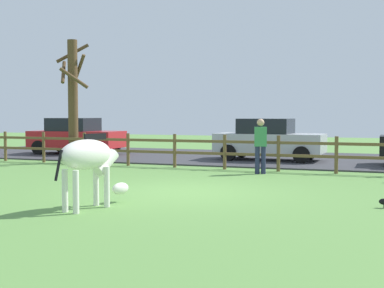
{
  "coord_description": "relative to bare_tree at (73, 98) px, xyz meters",
  "views": [
    {
      "loc": [
        4.31,
        -11.06,
        1.78
      ],
      "look_at": [
        -0.24,
        1.11,
        1.03
      ],
      "focal_mm": 48.93,
      "sensor_mm": 36.0,
      "label": 1
    }
  ],
  "objects": [
    {
      "name": "zebra",
      "position": [
        5.52,
        -7.88,
        -1.44
      ],
      "size": [
        0.75,
        1.91,
        1.41
      ],
      "color": "white",
      "rests_on": "ground_plane"
    },
    {
      "name": "parking_asphalt",
      "position": [
        6.41,
        4.03,
        -2.34
      ],
      "size": [
        28.0,
        7.4,
        0.05
      ],
      "primitive_type": "cube",
      "color": "#38383D",
      "rests_on": "ground_plane"
    },
    {
      "name": "bare_tree",
      "position": [
        0.0,
        0.0,
        0.0
      ],
      "size": [
        1.59,
        1.6,
        4.46
      ],
      "color": "#513A23",
      "rests_on": "ground_plane"
    },
    {
      "name": "parked_car_red",
      "position": [
        -1.9,
        3.08,
        -1.53
      ],
      "size": [
        4.04,
        1.95,
        1.56
      ],
      "color": "red",
      "rests_on": "parking_asphalt"
    },
    {
      "name": "visitor_left_of_tree",
      "position": [
        7.21,
        -1.1,
        -1.46
      ],
      "size": [
        0.4,
        0.31,
        1.64
      ],
      "color": "#232847",
      "rests_on": "ground_plane"
    },
    {
      "name": "paddock_fence",
      "position": [
        5.85,
        -0.27,
        -1.73
      ],
      "size": [
        20.97,
        0.11,
        1.12
      ],
      "color": "brown",
      "rests_on": "ground_plane"
    },
    {
      "name": "ground_plane",
      "position": [
        6.41,
        -5.27,
        -2.37
      ],
      "size": [
        60.0,
        60.0,
        0.0
      ],
      "primitive_type": "plane",
      "color": "#5B8C42"
    },
    {
      "name": "parked_car_silver",
      "position": [
        6.56,
        3.07,
        -1.53
      ],
      "size": [
        4.05,
        1.99,
        1.56
      ],
      "color": "#B7BABF",
      "rests_on": "parking_asphalt"
    }
  ]
}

